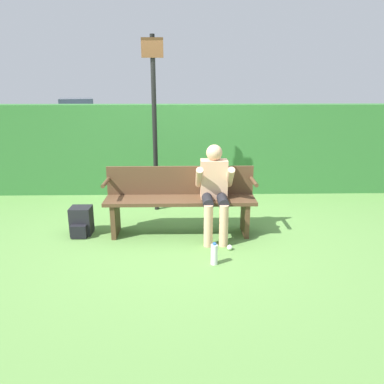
{
  "coord_description": "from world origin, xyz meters",
  "views": [
    {
      "loc": [
        0.05,
        -4.63,
        1.94
      ],
      "look_at": [
        0.15,
        -0.1,
        0.61
      ],
      "focal_mm": 35.0,
      "sensor_mm": 36.0,
      "label": 1
    }
  ],
  "objects_px": {
    "person_seated": "(214,187)",
    "water_bottle": "(214,254)",
    "park_bench": "(180,198)",
    "signpost": "(154,117)",
    "parked_car": "(77,112)",
    "backpack": "(81,222)"
  },
  "relations": [
    {
      "from": "water_bottle",
      "to": "parked_car",
      "type": "bearing_deg",
      "value": 110.35
    },
    {
      "from": "backpack",
      "to": "water_bottle",
      "type": "distance_m",
      "value": 1.91
    },
    {
      "from": "signpost",
      "to": "park_bench",
      "type": "bearing_deg",
      "value": -68.06
    },
    {
      "from": "parked_car",
      "to": "park_bench",
      "type": "bearing_deg",
      "value": -174.74
    },
    {
      "from": "person_seated",
      "to": "water_bottle",
      "type": "distance_m",
      "value": 0.97
    },
    {
      "from": "backpack",
      "to": "water_bottle",
      "type": "xyz_separation_m",
      "value": [
        1.69,
        -0.9,
        -0.06
      ]
    },
    {
      "from": "park_bench",
      "to": "person_seated",
      "type": "bearing_deg",
      "value": -17.28
    },
    {
      "from": "person_seated",
      "to": "parked_car",
      "type": "bearing_deg",
      "value": 111.62
    },
    {
      "from": "person_seated",
      "to": "parked_car",
      "type": "distance_m",
      "value": 14.99
    },
    {
      "from": "person_seated",
      "to": "signpost",
      "type": "xyz_separation_m",
      "value": [
        -0.82,
        1.09,
        0.78
      ]
    },
    {
      "from": "park_bench",
      "to": "backpack",
      "type": "bearing_deg",
      "value": -178.35
    },
    {
      "from": "parked_car",
      "to": "signpost",
      "type": "bearing_deg",
      "value": -174.86
    },
    {
      "from": "park_bench",
      "to": "water_bottle",
      "type": "relative_size",
      "value": 7.74
    },
    {
      "from": "park_bench",
      "to": "signpost",
      "type": "xyz_separation_m",
      "value": [
        -0.38,
        0.95,
        0.97
      ]
    },
    {
      "from": "parked_car",
      "to": "water_bottle",
      "type": "bearing_deg",
      "value": -174.62
    },
    {
      "from": "person_seated",
      "to": "water_bottle",
      "type": "xyz_separation_m",
      "value": [
        -0.06,
        -0.8,
        -0.55
      ]
    },
    {
      "from": "person_seated",
      "to": "backpack",
      "type": "bearing_deg",
      "value": 176.79
    },
    {
      "from": "parked_car",
      "to": "person_seated",
      "type": "bearing_deg",
      "value": -173.35
    },
    {
      "from": "park_bench",
      "to": "person_seated",
      "type": "relative_size",
      "value": 1.64
    },
    {
      "from": "water_bottle",
      "to": "parked_car",
      "type": "height_order",
      "value": "parked_car"
    },
    {
      "from": "water_bottle",
      "to": "signpost",
      "type": "height_order",
      "value": "signpost"
    },
    {
      "from": "water_bottle",
      "to": "signpost",
      "type": "xyz_separation_m",
      "value": [
        -0.76,
        1.89,
        1.33
      ]
    }
  ]
}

